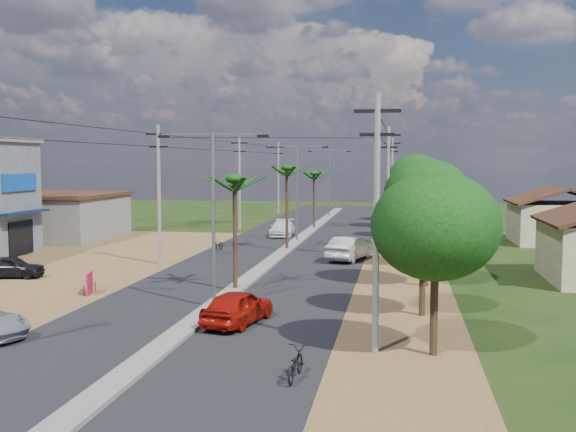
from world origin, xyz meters
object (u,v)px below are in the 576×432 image
object	(u,v)px
car_red_near	(238,308)
roadside_sign	(90,284)
moto_rider_east	(295,365)
car_white_far	(282,229)
car_silver_mid	(350,249)
car_parked_dark	(11,267)

from	to	relation	value
car_red_near	roadside_sign	distance (m)	10.06
car_red_near	moto_rider_east	bearing A→B (deg)	130.04
car_red_near	car_white_far	bearing A→B (deg)	-70.78
car_red_near	moto_rider_east	world-z (taller)	car_red_near
car_silver_mid	roadside_sign	bearing A→B (deg)	64.50
car_red_near	car_parked_dark	bearing A→B (deg)	-16.41
moto_rider_east	roadside_sign	distance (m)	16.69
car_red_near	moto_rider_east	distance (m)	7.37
car_white_far	roadside_sign	bearing A→B (deg)	-103.97
car_silver_mid	car_parked_dark	world-z (taller)	car_silver_mid
car_parked_dark	car_white_far	bearing A→B (deg)	-35.25
car_white_far	car_parked_dark	xyz separation A→B (m)	(-11.61, -23.62, -0.06)
car_silver_mid	roadside_sign	world-z (taller)	car_silver_mid
moto_rider_east	car_white_far	bearing A→B (deg)	-75.71
car_silver_mid	car_parked_dark	bearing A→B (deg)	44.12
car_red_near	car_white_far	distance (m)	32.34
car_white_far	roadside_sign	xyz separation A→B (m)	(-5.03, -27.29, -0.13)
car_silver_mid	car_red_near	bearing A→B (deg)	95.93
car_silver_mid	car_parked_dark	xyz separation A→B (m)	(-18.60, -10.05, -0.17)
car_parked_dark	moto_rider_east	size ratio (longest dim) A/B	2.02
moto_rider_east	roadside_sign	xyz separation A→B (m)	(-12.22, 11.36, 0.08)
car_white_far	car_parked_dark	world-z (taller)	car_white_far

